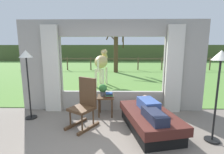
% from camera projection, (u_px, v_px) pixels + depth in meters
% --- Properties ---
extents(back_wall_with_window, '(5.20, 0.12, 2.55)m').
position_uv_depth(back_wall_with_window, '(112.00, 67.00, 4.60)').
color(back_wall_with_window, '#9E998E').
rests_on(back_wall_with_window, ground_plane).
extents(curtain_panel_left, '(0.44, 0.10, 2.40)m').
position_uv_depth(curtain_panel_left, '(51.00, 70.00, 4.51)').
color(curtain_panel_left, beige).
rests_on(curtain_panel_left, ground_plane).
extents(curtain_panel_right, '(0.44, 0.10, 2.40)m').
position_uv_depth(curtain_panel_right, '(174.00, 70.00, 4.44)').
color(curtain_panel_right, beige).
rests_on(curtain_panel_right, ground_plane).
extents(outdoor_pasture_lawn, '(36.00, 21.68, 0.02)m').
position_uv_depth(outdoor_pasture_lawn, '(114.00, 68.00, 15.55)').
color(outdoor_pasture_lawn, '#568438').
rests_on(outdoor_pasture_lawn, ground_plane).
extents(distant_hill_ridge, '(36.00, 2.00, 2.40)m').
position_uv_depth(distant_hill_ridge, '(115.00, 53.00, 25.05)').
color(distant_hill_ridge, '#48562E').
rests_on(distant_hill_ridge, ground_plane).
extents(recliner_sofa, '(1.24, 1.85, 0.42)m').
position_uv_depth(recliner_sofa, '(149.00, 120.00, 3.57)').
color(recliner_sofa, black).
rests_on(recliner_sofa, ground_plane).
extents(reclining_person, '(0.46, 1.43, 0.22)m').
position_uv_depth(reclining_person, '(150.00, 108.00, 3.47)').
color(reclining_person, '#334C8C').
rests_on(reclining_person, recliner_sofa).
extents(rocking_chair, '(0.75, 0.82, 1.12)m').
position_uv_depth(rocking_chair, '(85.00, 103.00, 3.70)').
color(rocking_chair, '#4C331E').
rests_on(rocking_chair, ground_plane).
extents(side_table, '(0.44, 0.44, 0.52)m').
position_uv_depth(side_table, '(106.00, 100.00, 4.32)').
color(side_table, '#4C331E').
rests_on(side_table, ground_plane).
extents(potted_plant, '(0.22, 0.22, 0.32)m').
position_uv_depth(potted_plant, '(103.00, 89.00, 4.34)').
color(potted_plant, '#4C5156').
rests_on(potted_plant, side_table).
extents(book_stack, '(0.22, 0.17, 0.12)m').
position_uv_depth(book_stack, '(109.00, 95.00, 4.23)').
color(book_stack, '#B22D28').
rests_on(book_stack, side_table).
extents(floor_lamp_left, '(0.32, 0.32, 1.74)m').
position_uv_depth(floor_lamp_left, '(27.00, 64.00, 3.96)').
color(floor_lamp_left, black).
rests_on(floor_lamp_left, ground_plane).
extents(floor_lamp_right, '(0.32, 0.32, 1.74)m').
position_uv_depth(floor_lamp_right, '(220.00, 69.00, 2.92)').
color(floor_lamp_right, black).
rests_on(floor_lamp_right, ground_plane).
extents(horse, '(0.74, 1.82, 1.73)m').
position_uv_depth(horse, '(102.00, 62.00, 7.80)').
color(horse, tan).
rests_on(horse, outdoor_pasture_lawn).
extents(pasture_tree, '(1.35, 1.39, 3.65)m').
position_uv_depth(pasture_tree, '(116.00, 50.00, 12.16)').
color(pasture_tree, '#4C3823').
rests_on(pasture_tree, outdoor_pasture_lawn).
extents(pasture_fence_line, '(16.10, 0.10, 1.10)m').
position_uv_depth(pasture_fence_line, '(114.00, 61.00, 13.69)').
color(pasture_fence_line, brown).
rests_on(pasture_fence_line, outdoor_pasture_lawn).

